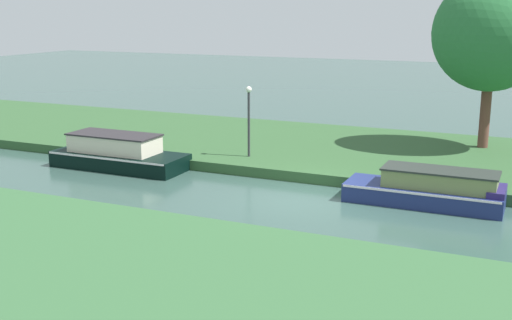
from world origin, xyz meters
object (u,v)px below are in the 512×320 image
(willow_tree_left, at_px, (491,34))
(lamp_post, at_px, (249,113))
(mooring_post_near, at_px, (156,147))
(navy_barge, at_px, (430,189))
(black_narrowboat, at_px, (118,154))

(willow_tree_left, relative_size, lamp_post, 2.54)
(willow_tree_left, height_order, mooring_post_near, willow_tree_left)
(willow_tree_left, bearing_deg, lamp_post, -147.18)
(navy_barge, xyz_separation_m, lamp_post, (-7.56, 2.41, 1.67))
(navy_barge, distance_m, willow_tree_left, 9.18)
(navy_barge, bearing_deg, mooring_post_near, 172.86)
(lamp_post, xyz_separation_m, mooring_post_near, (-3.78, -0.99, -1.53))
(black_narrowboat, bearing_deg, navy_barge, 0.00)
(navy_barge, xyz_separation_m, willow_tree_left, (0.88, 7.85, 4.68))
(black_narrowboat, height_order, mooring_post_near, black_narrowboat)
(lamp_post, bearing_deg, black_narrowboat, -152.60)
(willow_tree_left, height_order, lamp_post, willow_tree_left)
(navy_barge, relative_size, lamp_post, 1.77)
(lamp_post, height_order, mooring_post_near, lamp_post)
(navy_barge, xyz_separation_m, black_narrowboat, (-12.20, 0.00, 0.05))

